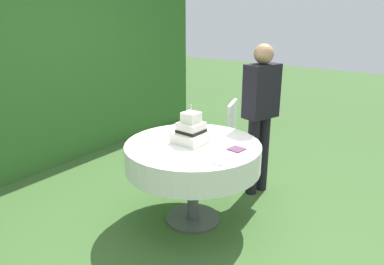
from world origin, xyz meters
The scene contains 9 objects.
ground_plane centered at (0.00, 0.00, 0.00)m, with size 20.00×20.00×0.00m, color #3D602D.
foliage_hedge centered at (0.00, 2.47, 1.40)m, with size 5.52×0.65×2.80m, color #336628.
cake_table centered at (0.00, 0.00, 0.65)m, with size 1.23×1.23×0.77m.
wedding_cake centered at (0.03, 0.04, 0.87)m, with size 0.30×0.30×0.35m.
serving_plate_near centered at (-0.22, -0.43, 0.78)m, with size 0.12×0.12×0.01m, color white.
serving_plate_far centered at (-0.07, -0.30, 0.78)m, with size 0.11×0.11×0.01m, color white.
napkin_stack centered at (0.10, -0.39, 0.78)m, with size 0.13×0.13×0.01m, color #603856.
garden_chair centered at (1.10, 0.35, 0.54)m, with size 0.51×0.51×0.89m.
standing_person centered at (0.89, -0.22, 0.93)m, with size 0.40×0.30×1.60m.
Camera 1 is at (-2.58, -1.86, 1.94)m, focal length 35.27 mm.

